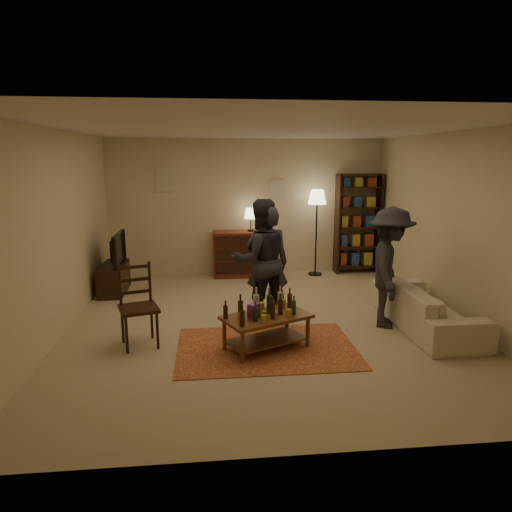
{
  "coord_description": "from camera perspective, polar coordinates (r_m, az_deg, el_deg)",
  "views": [
    {
      "loc": [
        -0.77,
        -6.16,
        2.32
      ],
      "look_at": [
        -0.12,
        0.1,
        0.96
      ],
      "focal_mm": 32.0,
      "sensor_mm": 36.0,
      "label": 1
    }
  ],
  "objects": [
    {
      "name": "floor",
      "position": [
        6.63,
        1.11,
        -8.33
      ],
      "size": [
        6.0,
        6.0,
        0.0
      ],
      "primitive_type": "plane",
      "color": "#C6B793",
      "rests_on": "ground"
    },
    {
      "name": "room_shell",
      "position": [
        9.16,
        -5.24,
        8.92
      ],
      "size": [
        6.0,
        6.0,
        6.0
      ],
      "color": "beige",
      "rests_on": "ground"
    },
    {
      "name": "rug",
      "position": [
        5.79,
        1.3,
        -11.4
      ],
      "size": [
        2.2,
        1.5,
        0.01
      ],
      "primitive_type": "cube",
      "color": "maroon",
      "rests_on": "ground"
    },
    {
      "name": "coffee_table",
      "position": [
        5.64,
        1.21,
        -7.83
      ],
      "size": [
        1.2,
        0.96,
        0.77
      ],
      "rotation": [
        0.0,
        0.0,
        0.44
      ],
      "color": "brown",
      "rests_on": "ground"
    },
    {
      "name": "dining_chair",
      "position": [
        5.92,
        -14.6,
        -5.57
      ],
      "size": [
        0.57,
        0.57,
        1.06
      ],
      "rotation": [
        0.0,
        0.0,
        0.3
      ],
      "color": "black",
      "rests_on": "ground"
    },
    {
      "name": "tv_stand",
      "position": [
        8.36,
        -17.34,
        -1.8
      ],
      "size": [
        0.4,
        1.0,
        1.06
      ],
      "color": "black",
      "rests_on": "ground"
    },
    {
      "name": "dresser",
      "position": [
        9.08,
        -2.18,
        0.42
      ],
      "size": [
        1.0,
        0.5,
        1.36
      ],
      "color": "maroon",
      "rests_on": "ground"
    },
    {
      "name": "bookshelf",
      "position": [
        9.52,
        12.6,
        4.09
      ],
      "size": [
        0.9,
        0.34,
        2.02
      ],
      "color": "black",
      "rests_on": "ground"
    },
    {
      "name": "floor_lamp",
      "position": [
        9.11,
        7.64,
        6.59
      ],
      "size": [
        0.36,
        0.36,
        1.72
      ],
      "color": "black",
      "rests_on": "ground"
    },
    {
      "name": "sofa",
      "position": [
        6.79,
        20.43,
        -5.91
      ],
      "size": [
        0.81,
        2.08,
        0.61
      ],
      "primitive_type": "imported",
      "rotation": [
        0.0,
        0.0,
        1.57
      ],
      "color": "beige",
      "rests_on": "ground"
    },
    {
      "name": "person_left",
      "position": [
        6.55,
        1.4,
        -0.95
      ],
      "size": [
        0.62,
        0.41,
        1.67
      ],
      "primitive_type": "imported",
      "rotation": [
        0.0,
        0.0,
        3.12
      ],
      "color": "#2A2B32",
      "rests_on": "ground"
    },
    {
      "name": "person_right",
      "position": [
        6.55,
        0.58,
        -0.54
      ],
      "size": [
        0.98,
        0.83,
        1.76
      ],
      "primitive_type": "imported",
      "rotation": [
        0.0,
        0.0,
        3.35
      ],
      "color": "#27292F",
      "rests_on": "ground"
    },
    {
      "name": "person_by_sofa",
      "position": [
        6.56,
        16.36,
        -1.4
      ],
      "size": [
        0.97,
        1.24,
        1.68
      ],
      "primitive_type": "imported",
      "rotation": [
        0.0,
        0.0,
        1.2
      ],
      "color": "#2A2931",
      "rests_on": "ground"
    }
  ]
}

